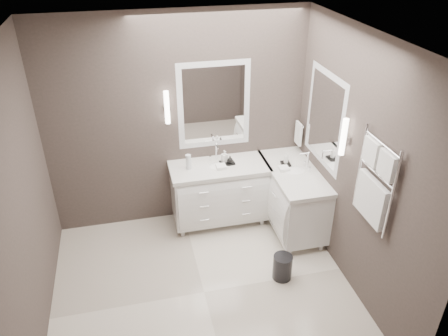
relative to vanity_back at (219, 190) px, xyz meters
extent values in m
cube|color=silver|center=(-0.45, -1.23, -0.49)|extent=(3.20, 3.00, 0.01)
cube|color=white|center=(-0.45, -1.23, 2.22)|extent=(3.20, 3.00, 0.01)
cube|color=#433936|center=(-0.45, 0.28, 0.86)|extent=(3.20, 0.01, 2.70)
cube|color=#433936|center=(-0.45, -2.73, 0.86)|extent=(3.20, 0.01, 2.70)
cube|color=#433936|center=(-2.06, -1.23, 0.86)|extent=(0.01, 3.00, 2.70)
cube|color=#433936|center=(1.15, -1.23, 0.86)|extent=(0.01, 3.00, 2.70)
cube|color=white|center=(0.00, 0.00, -0.04)|extent=(1.20, 0.55, 0.70)
cube|color=silver|center=(0.00, 0.00, 0.34)|extent=(1.24, 0.59, 0.05)
ellipsoid|color=white|center=(0.00, 0.00, 0.32)|extent=(0.36, 0.28, 0.12)
cylinder|color=white|center=(0.00, 0.16, 0.47)|extent=(0.02, 0.02, 0.22)
cube|color=white|center=(0.88, -0.33, -0.04)|extent=(0.55, 1.20, 0.70)
cube|color=silver|center=(0.88, -0.33, 0.34)|extent=(0.59, 1.24, 0.05)
ellipsoid|color=white|center=(0.88, -0.33, 0.32)|extent=(0.36, 0.28, 0.12)
cylinder|color=white|center=(1.04, -0.33, 0.47)|extent=(0.02, 0.02, 0.22)
cube|color=white|center=(0.00, 0.26, 1.06)|extent=(0.90, 0.02, 1.10)
cube|color=white|center=(0.00, 0.26, 1.06)|extent=(0.77, 0.02, 0.96)
cube|color=white|center=(1.14, -0.43, 1.06)|extent=(0.02, 0.90, 1.10)
cube|color=white|center=(1.14, -0.43, 1.06)|extent=(0.02, 0.90, 0.96)
cube|color=white|center=(-0.58, 0.20, 1.06)|extent=(0.05, 0.05, 0.10)
cylinder|color=white|center=(-0.58, 0.20, 1.11)|extent=(0.06, 0.06, 0.40)
cube|color=white|center=(1.08, -1.01, 1.06)|extent=(0.05, 0.05, 0.10)
cylinder|color=white|center=(1.08, -1.01, 1.11)|extent=(0.06, 0.06, 0.40)
cylinder|color=white|center=(1.10, 0.13, 0.76)|extent=(0.02, 0.22, 0.02)
cube|color=white|center=(1.08, 0.13, 0.62)|extent=(0.03, 0.17, 0.30)
cylinder|color=white|center=(1.10, -1.90, 0.96)|extent=(0.03, 0.03, 0.90)
cylinder|color=white|center=(1.10, -1.35, 0.96)|extent=(0.03, 0.03, 0.90)
cube|color=white|center=(1.10, -1.76, 1.19)|extent=(0.06, 0.22, 0.24)
cube|color=white|center=(1.10, -1.50, 1.19)|extent=(0.06, 0.22, 0.24)
cube|color=white|center=(1.10, -1.63, 0.75)|extent=(0.06, 0.46, 0.42)
cylinder|color=black|center=(0.45, -1.20, -0.33)|extent=(0.24, 0.24, 0.30)
cube|color=black|center=(0.11, 0.02, 0.38)|extent=(0.19, 0.15, 0.03)
cube|color=black|center=(0.82, -0.17, 0.38)|extent=(0.13, 0.16, 0.02)
cylinder|color=silver|center=(-0.38, 0.01, 0.46)|extent=(0.08, 0.08, 0.19)
imported|color=white|center=(0.08, 0.04, 0.47)|extent=(0.09, 0.09, 0.15)
imported|color=black|center=(0.14, -0.01, 0.44)|extent=(0.08, 0.08, 0.09)
imported|color=white|center=(0.82, -0.17, 0.46)|extent=(0.07, 0.07, 0.15)
camera|label=1|loc=(-1.03, -4.62, 3.06)|focal=35.00mm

